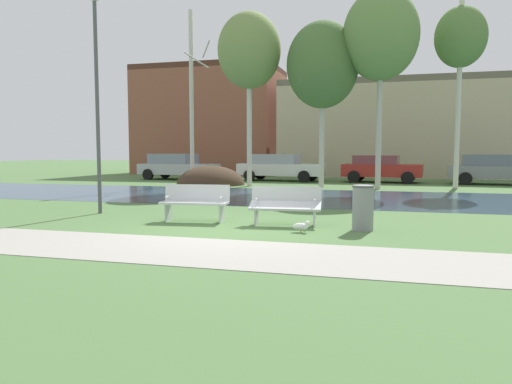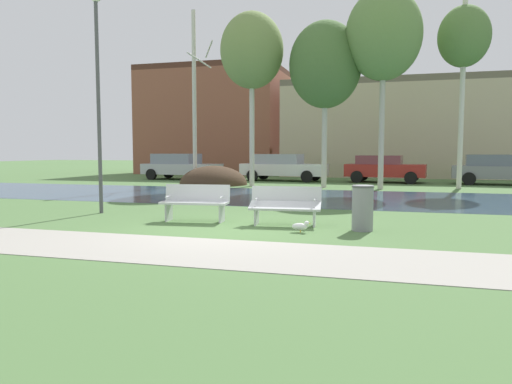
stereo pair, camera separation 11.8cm
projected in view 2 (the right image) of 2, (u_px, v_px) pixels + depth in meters
ground_plane at (306, 192)px, 19.67m from camera, size 120.00×120.00×0.00m
paved_path_strip at (182, 250)px, 8.10m from camera, size 60.00×2.20×0.01m
river_band at (296, 197)px, 17.58m from camera, size 80.00×6.91×0.01m
soil_mound at (213, 185)px, 24.06m from camera, size 3.40×3.36×1.90m
bench_left at (195, 202)px, 11.41m from camera, size 1.65×0.72×0.87m
bench_right at (285, 204)px, 10.81m from camera, size 1.65×0.72×0.87m
trash_bin at (363, 207)px, 10.06m from camera, size 0.47×0.47×0.96m
seagull at (301, 226)px, 9.86m from camera, size 0.40×0.15×0.25m
streetlamp at (97, 68)px, 12.64m from camera, size 0.32×0.32×5.88m
birch_far_left at (195, 97)px, 23.80m from camera, size 1.17×2.02×8.57m
birch_left at (252, 51)px, 22.42m from camera, size 2.96×2.96×8.18m
birch_center_left at (325, 65)px, 21.75m from camera, size 3.27×3.27×7.55m
birch_center at (384, 35)px, 20.62m from camera, size 3.26×3.26×8.63m
birch_center_right at (464, 38)px, 20.98m from camera, size 2.22×2.22×8.57m
parked_van_nearest_silver at (180, 166)px, 28.40m from camera, size 4.73×2.46×1.53m
parked_sedan_second_white at (282, 167)px, 27.06m from camera, size 4.92×2.34×1.51m
parked_hatch_third_red at (384, 168)px, 25.68m from camera, size 4.29×2.35×1.45m
parked_wagon_fourth_grey at (500, 169)px, 23.83m from camera, size 4.83×2.33×1.51m
building_brick_low at (215, 121)px, 36.68m from camera, size 10.35×6.71×7.91m
building_beige_block at (412, 129)px, 31.71m from camera, size 16.62×6.09×6.25m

